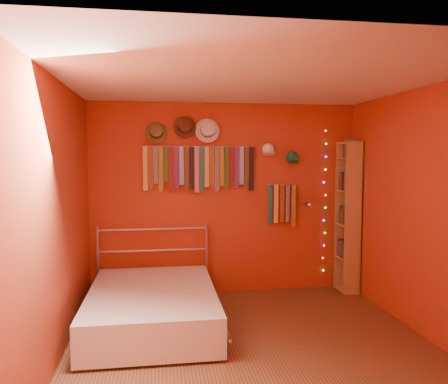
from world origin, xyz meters
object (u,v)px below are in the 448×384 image
tie_rack (199,167)px  bed (152,306)px  reading_lamp (309,205)px  bookshelf (351,216)px

tie_rack → bed: size_ratio=0.75×
tie_rack → bed: tie_rack is taller
tie_rack → bed: (-0.60, -1.01, -1.46)m
reading_lamp → bed: (-2.02, -0.87, -0.96)m
reading_lamp → bookshelf: (0.59, -0.01, -0.16)m
tie_rack → reading_lamp: size_ratio=5.33×
tie_rack → reading_lamp: tie_rack is taller
reading_lamp → bookshelf: 0.61m
bookshelf → bed: bookshelf is taller
reading_lamp → bed: bearing=-156.8°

